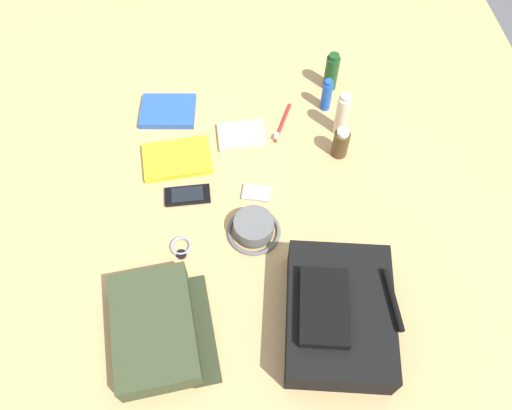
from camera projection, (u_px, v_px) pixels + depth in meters
name	position (u px, v px, depth m)	size (l,w,h in m)	color
ground_plane	(256.00, 214.00, 1.50)	(2.64, 2.02, 0.02)	tan
backpack	(338.00, 314.00, 1.26)	(0.39, 0.32, 0.14)	black
toiletry_pouch	(157.00, 329.00, 1.26)	(0.32, 0.27, 0.08)	#384228
bucket_hat	(254.00, 228.00, 1.43)	(0.15, 0.15, 0.06)	slate
shampoo_bottle	(331.00, 72.00, 1.69)	(0.04, 0.04, 0.14)	#19471E
deodorant_spray	(327.00, 95.00, 1.65)	(0.03, 0.03, 0.12)	blue
lotion_bottle	(342.00, 115.00, 1.58)	(0.04, 0.04, 0.16)	beige
cologne_bottle	(341.00, 143.00, 1.55)	(0.05, 0.05, 0.11)	#473319
paperback_novel	(168.00, 111.00, 1.68)	(0.16, 0.19, 0.02)	blue
travel_guidebook	(177.00, 159.00, 1.58)	(0.15, 0.22, 0.02)	yellow
cell_phone	(188.00, 195.00, 1.51)	(0.06, 0.13, 0.01)	black
media_player	(256.00, 193.00, 1.51)	(0.07, 0.09, 0.01)	#B7B7BC
wristwatch	(181.00, 247.00, 1.42)	(0.07, 0.06, 0.01)	#99999E
toothbrush	(282.00, 124.00, 1.65)	(0.15, 0.08, 0.02)	red
notepad	(242.00, 136.00, 1.63)	(0.11, 0.15, 0.02)	beige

